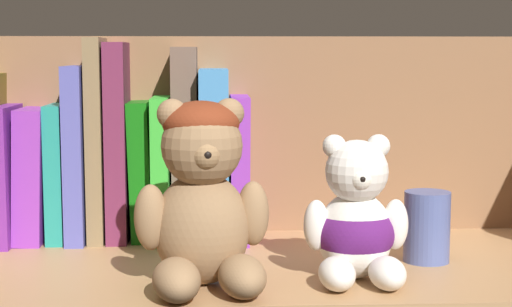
# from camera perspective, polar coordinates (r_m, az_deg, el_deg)

# --- Properties ---
(shelf_board) EXTENTS (0.77, 0.31, 0.02)m
(shelf_board) POSITION_cam_1_polar(r_m,az_deg,el_deg) (0.90, 1.27, -8.07)
(shelf_board) COLOR tan
(shelf_board) RESTS_ON ground
(shelf_back_panel) EXTENTS (0.79, 0.01, 0.26)m
(shelf_back_panel) POSITION_cam_1_polar(r_m,az_deg,el_deg) (1.03, 0.64, 0.76)
(shelf_back_panel) COLOR #885F3E
(shelf_back_panel) RESTS_ON ground
(book_2) EXTENTS (0.02, 0.15, 0.16)m
(book_2) POSITION_cam_1_polar(r_m,az_deg,el_deg) (1.04, -16.38, -1.21)
(book_2) COLOR #6C258D
(book_2) RESTS_ON shelf_board
(book_3) EXTENTS (0.04, 0.12, 0.16)m
(book_3) POSITION_cam_1_polar(r_m,az_deg,el_deg) (1.03, -14.86, -1.32)
(book_3) COLOR purple
(book_3) RESTS_ON shelf_board
(book_4) EXTENTS (0.02, 0.11, 0.16)m
(book_4) POSITION_cam_1_polar(r_m,az_deg,el_deg) (1.02, -13.29, -1.19)
(book_4) COLOR teal
(book_4) RESTS_ON shelf_board
(book_5) EXTENTS (0.02, 0.12, 0.21)m
(book_5) POSITION_cam_1_polar(r_m,az_deg,el_deg) (1.02, -12.00, 0.08)
(book_5) COLOR #4F53A8
(book_5) RESTS_ON shelf_board
(book_6) EXTENTS (0.02, 0.11, 0.24)m
(book_6) POSITION_cam_1_polar(r_m,az_deg,el_deg) (1.01, -10.73, 1.01)
(book_6) COLOR olive
(book_6) RESTS_ON shelf_board
(book_7) EXTENTS (0.02, 0.11, 0.23)m
(book_7) POSITION_cam_1_polar(r_m,az_deg,el_deg) (1.01, -9.37, 0.86)
(book_7) COLOR #682445
(book_7) RESTS_ON shelf_board
(book_8) EXTENTS (0.03, 0.10, 0.17)m
(book_8) POSITION_cam_1_polar(r_m,az_deg,el_deg) (1.01, -7.83, -1.09)
(book_8) COLOR #126710
(book_8) RESTS_ON shelf_board
(book_9) EXTENTS (0.02, 0.14, 0.17)m
(book_9) POSITION_cam_1_polar(r_m,az_deg,el_deg) (1.01, -6.42, -0.92)
(book_9) COLOR green
(book_9) RESTS_ON shelf_board
(book_10) EXTENTS (0.03, 0.10, 0.23)m
(book_10) POSITION_cam_1_polar(r_m,az_deg,el_deg) (1.00, -4.87, 0.74)
(book_10) COLOR brown
(book_10) RESTS_ON shelf_board
(book_11) EXTENTS (0.03, 0.15, 0.20)m
(book_11) POSITION_cam_1_polar(r_m,az_deg,el_deg) (1.00, -2.91, 0.03)
(book_11) COLOR #3D84C6
(book_11) RESTS_ON shelf_board
(book_12) EXTENTS (0.02, 0.14, 0.17)m
(book_12) POSITION_cam_1_polar(r_m,az_deg,el_deg) (1.01, -1.18, -0.86)
(book_12) COLOR purple
(book_12) RESTS_ON shelf_board
(teddy_bear_larger) EXTENTS (0.13, 0.14, 0.18)m
(teddy_bear_larger) POSITION_cam_1_polar(r_m,az_deg,el_deg) (0.79, -3.69, -3.09)
(teddy_bear_larger) COLOR #93704C
(teddy_bear_larger) RESTS_ON shelf_board
(teddy_bear_smaller) EXTENTS (0.10, 0.11, 0.14)m
(teddy_bear_smaller) POSITION_cam_1_polar(r_m,az_deg,el_deg) (0.82, 6.90, -4.77)
(teddy_bear_smaller) COLOR white
(teddy_bear_smaller) RESTS_ON shelf_board
(pillar_candle) EXTENTS (0.05, 0.05, 0.08)m
(pillar_candle) POSITION_cam_1_polar(r_m,az_deg,el_deg) (0.91, 11.66, -4.94)
(pillar_candle) COLOR #4C5B99
(pillar_candle) RESTS_ON shelf_board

